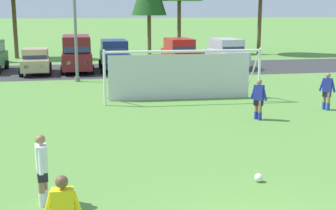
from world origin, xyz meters
The scene contains 13 objects.
ground_plane centered at (0.00, 15.00, 0.00)m, with size 400.00×400.00×0.00m, color #598C3D.
parking_lot_strip centered at (0.00, 26.30, 0.00)m, with size 52.00×8.40×0.01m, color #333335.
soccer_ball centered at (1.11, 3.39, 0.11)m, with size 0.22×0.22×0.22m.
soccer_goal centered at (1.48, 14.43, 1.29)m, with size 7.49×2.24×2.57m.
player_striker_near centered at (-4.21, 2.99, 0.82)m, with size 0.30×0.75×1.64m.
player_defender_far centered at (7.28, 11.03, 0.82)m, with size 0.57×0.60×1.64m.
player_winger_left centered at (3.65, 9.86, 0.82)m, with size 0.56×0.61×1.64m.
parked_car_slot_left centered at (-6.22, 25.32, 0.88)m, with size 2.18×4.28×1.72m.
parked_car_slot_center_left centered at (-3.47, 25.79, 1.34)m, with size 2.24×4.82×2.52m.
parked_car_slot_center centered at (-0.81, 26.24, 1.11)m, with size 2.14×4.60×2.16m.
parked_car_slot_center_right centered at (4.15, 26.96, 1.11)m, with size 2.28×4.67×2.16m.
parked_car_slot_right centered at (7.55, 26.07, 1.11)m, with size 2.32×4.69×2.16m.
street_lamp centered at (-3.28, 21.35, 3.88)m, with size 2.00×0.32×7.48m.
Camera 1 is at (-3.30, -7.26, 4.37)m, focal length 49.66 mm.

